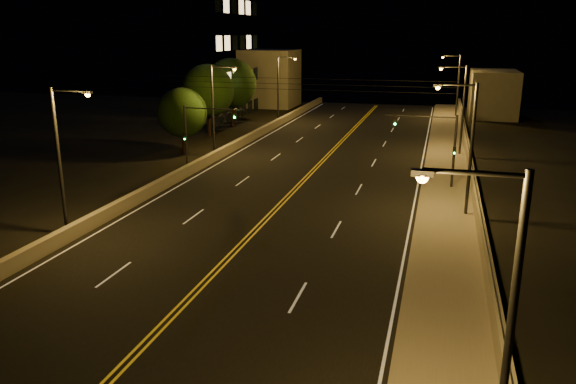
% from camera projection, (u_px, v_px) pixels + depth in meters
% --- Properties ---
extents(road, '(18.00, 120.00, 0.02)m').
position_uv_depth(road, '(265.00, 220.00, 34.21)').
color(road, black).
rests_on(road, ground).
extents(sidewalk, '(3.60, 120.00, 0.30)m').
position_uv_depth(sidewalk, '(449.00, 234.00, 31.43)').
color(sidewalk, slate).
rests_on(sidewalk, ground).
extents(curb, '(0.14, 120.00, 0.15)m').
position_uv_depth(curb, '(415.00, 232.00, 31.92)').
color(curb, slate).
rests_on(curb, ground).
extents(parapet_wall, '(0.30, 120.00, 1.00)m').
position_uv_depth(parapet_wall, '(481.00, 226.00, 30.83)').
color(parapet_wall, gray).
rests_on(parapet_wall, sidewalk).
extents(jersey_barrier, '(0.45, 120.00, 0.83)m').
position_uv_depth(jersey_barrier, '(128.00, 202.00, 36.47)').
color(jersey_barrier, gray).
rests_on(jersey_barrier, ground).
extents(distant_building_right, '(6.00, 10.00, 6.15)m').
position_uv_depth(distant_building_right, '(493.00, 94.00, 76.01)').
color(distant_building_right, gray).
rests_on(distant_building_right, ground).
extents(distant_building_left, '(8.00, 8.00, 8.53)m').
position_uv_depth(distant_building_left, '(270.00, 78.00, 86.51)').
color(distant_building_left, gray).
rests_on(distant_building_left, ground).
extents(parapet_rail, '(0.06, 120.00, 0.06)m').
position_uv_depth(parapet_rail, '(482.00, 217.00, 30.69)').
color(parapet_rail, black).
rests_on(parapet_rail, parapet_wall).
extents(lane_markings, '(17.32, 116.00, 0.00)m').
position_uv_depth(lane_markings, '(265.00, 220.00, 34.14)').
color(lane_markings, silver).
rests_on(lane_markings, road).
extents(streetlight_0, '(2.55, 0.28, 8.25)m').
position_uv_depth(streetlight_0, '(498.00, 314.00, 12.86)').
color(streetlight_0, '#2D2D33').
rests_on(streetlight_0, ground).
extents(streetlight_1, '(2.55, 0.28, 8.25)m').
position_uv_depth(streetlight_1, '(467.00, 141.00, 33.40)').
color(streetlight_1, '#2D2D33').
rests_on(streetlight_1, ground).
extents(streetlight_2, '(2.55, 0.28, 8.25)m').
position_uv_depth(streetlight_2, '(460.00, 104.00, 50.45)').
color(streetlight_2, '#2D2D33').
rests_on(streetlight_2, ground).
extents(streetlight_3, '(2.55, 0.28, 8.25)m').
position_uv_depth(streetlight_3, '(456.00, 81.00, 74.13)').
color(streetlight_3, '#2D2D33').
rests_on(streetlight_3, ground).
extents(streetlight_4, '(2.55, 0.28, 8.25)m').
position_uv_depth(streetlight_4, '(63.00, 151.00, 30.61)').
color(streetlight_4, '#2D2D33').
rests_on(streetlight_4, ground).
extents(streetlight_5, '(2.55, 0.28, 8.25)m').
position_uv_depth(streetlight_5, '(216.00, 104.00, 50.84)').
color(streetlight_5, '#2D2D33').
rests_on(streetlight_5, ground).
extents(streetlight_6, '(2.55, 0.28, 8.25)m').
position_uv_depth(streetlight_6, '(280.00, 84.00, 70.55)').
color(streetlight_6, '#2D2D33').
rests_on(streetlight_6, ground).
extents(traffic_signal_right, '(5.11, 0.31, 5.50)m').
position_uv_depth(traffic_signal_right, '(439.00, 142.00, 39.95)').
color(traffic_signal_right, '#2D2D33').
rests_on(traffic_signal_right, ground).
extents(traffic_signal_left, '(5.11, 0.31, 5.50)m').
position_uv_depth(traffic_signal_left, '(198.00, 130.00, 44.69)').
color(traffic_signal_left, '#2D2D33').
rests_on(traffic_signal_left, ground).
extents(overhead_wires, '(22.00, 0.03, 0.83)m').
position_uv_depth(overhead_wires, '(303.00, 84.00, 41.00)').
color(overhead_wires, black).
extents(tree_0, '(4.58, 4.58, 6.21)m').
position_uv_depth(tree_0, '(182.00, 113.00, 51.76)').
color(tree_0, black).
rests_on(tree_0, ground).
extents(tree_1, '(5.75, 5.75, 7.79)m').
position_uv_depth(tree_1, '(208.00, 91.00, 61.27)').
color(tree_1, black).
rests_on(tree_1, ground).
extents(tree_2, '(6.03, 6.03, 8.17)m').
position_uv_depth(tree_2, '(231.00, 84.00, 67.12)').
color(tree_2, black).
rests_on(tree_2, ground).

